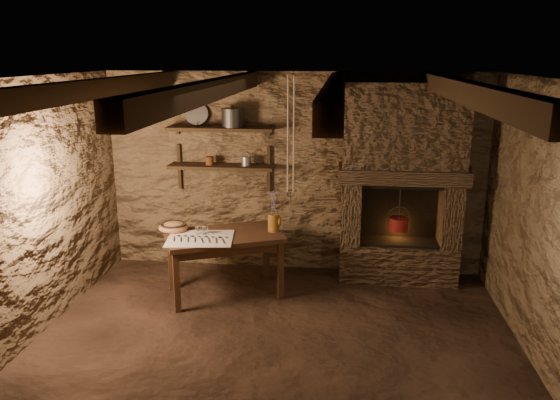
# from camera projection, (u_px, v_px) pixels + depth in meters

# --- Properties ---
(floor) EXTENTS (4.50, 4.50, 0.00)m
(floor) POSITION_uv_depth(u_px,v_px,m) (273.00, 350.00, 4.93)
(floor) COLOR black
(floor) RESTS_ON ground
(back_wall) EXTENTS (4.50, 0.04, 2.40)m
(back_wall) POSITION_uv_depth(u_px,v_px,m) (294.00, 174.00, 6.54)
(back_wall) COLOR #4B3823
(back_wall) RESTS_ON floor
(front_wall) EXTENTS (4.50, 0.04, 2.40)m
(front_wall) POSITION_uv_depth(u_px,v_px,m) (222.00, 344.00, 2.70)
(front_wall) COLOR #4B3823
(front_wall) RESTS_ON floor
(left_wall) EXTENTS (0.04, 4.00, 2.40)m
(left_wall) POSITION_uv_depth(u_px,v_px,m) (23.00, 215.00, 4.87)
(left_wall) COLOR #4B3823
(left_wall) RESTS_ON floor
(right_wall) EXTENTS (0.04, 4.00, 2.40)m
(right_wall) POSITION_uv_depth(u_px,v_px,m) (551.00, 233.00, 4.38)
(right_wall) COLOR #4B3823
(right_wall) RESTS_ON floor
(ceiling) EXTENTS (4.50, 4.00, 0.04)m
(ceiling) POSITION_uv_depth(u_px,v_px,m) (272.00, 79.00, 4.31)
(ceiling) COLOR black
(ceiling) RESTS_ON back_wall
(beam_far_left) EXTENTS (0.14, 3.95, 0.16)m
(beam_far_left) POSITION_uv_depth(u_px,v_px,m) (92.00, 89.00, 4.50)
(beam_far_left) COLOR black
(beam_far_left) RESTS_ON ceiling
(beam_mid_left) EXTENTS (0.14, 3.95, 0.16)m
(beam_mid_left) POSITION_uv_depth(u_px,v_px,m) (211.00, 90.00, 4.39)
(beam_mid_left) COLOR black
(beam_mid_left) RESTS_ON ceiling
(beam_mid_right) EXTENTS (0.14, 3.95, 0.16)m
(beam_mid_right) POSITION_uv_depth(u_px,v_px,m) (335.00, 91.00, 4.28)
(beam_mid_right) COLOR black
(beam_mid_right) RESTS_ON ceiling
(beam_far_right) EXTENTS (0.14, 3.95, 0.16)m
(beam_far_right) POSITION_uv_depth(u_px,v_px,m) (467.00, 92.00, 4.17)
(beam_far_right) COLOR black
(beam_far_right) RESTS_ON ceiling
(shelf_lower) EXTENTS (1.25, 0.30, 0.04)m
(shelf_lower) POSITION_uv_depth(u_px,v_px,m) (221.00, 167.00, 6.46)
(shelf_lower) COLOR black
(shelf_lower) RESTS_ON back_wall
(shelf_upper) EXTENTS (1.25, 0.30, 0.04)m
(shelf_upper) POSITION_uv_depth(u_px,v_px,m) (220.00, 129.00, 6.34)
(shelf_upper) COLOR black
(shelf_upper) RESTS_ON back_wall
(hearth) EXTENTS (1.43, 0.51, 2.30)m
(hearth) POSITION_uv_depth(u_px,v_px,m) (402.00, 178.00, 6.18)
(hearth) COLOR #3D2E1E
(hearth) RESTS_ON floor
(work_table) EXTENTS (1.41, 1.13, 0.70)m
(work_table) POSITION_uv_depth(u_px,v_px,m) (225.00, 262.00, 5.99)
(work_table) COLOR black
(work_table) RESTS_ON floor
(linen_cloth) EXTENTS (0.75, 0.63, 0.01)m
(linen_cloth) POSITION_uv_depth(u_px,v_px,m) (200.00, 238.00, 5.75)
(linen_cloth) COLOR silver
(linen_cloth) RESTS_ON work_table
(pewter_cutlery_row) EXTENTS (0.60, 0.29, 0.01)m
(pewter_cutlery_row) POSITION_uv_depth(u_px,v_px,m) (200.00, 238.00, 5.72)
(pewter_cutlery_row) COLOR gray
(pewter_cutlery_row) RESTS_ON linen_cloth
(drinking_glasses) EXTENTS (0.22, 0.07, 0.09)m
(drinking_glasses) POSITION_uv_depth(u_px,v_px,m) (205.00, 230.00, 5.86)
(drinking_glasses) COLOR white
(drinking_glasses) RESTS_ON linen_cloth
(stoneware_jug) EXTENTS (0.15, 0.14, 0.45)m
(stoneware_jug) POSITION_uv_depth(u_px,v_px,m) (274.00, 214.00, 5.95)
(stoneware_jug) COLOR #8D571B
(stoneware_jug) RESTS_ON work_table
(wooden_bowl) EXTENTS (0.34, 0.34, 0.11)m
(wooden_bowl) POSITION_uv_depth(u_px,v_px,m) (173.00, 227.00, 6.00)
(wooden_bowl) COLOR #A46B47
(wooden_bowl) RESTS_ON work_table
(iron_stockpot) EXTENTS (0.32, 0.32, 0.20)m
(iron_stockpot) POSITION_uv_depth(u_px,v_px,m) (233.00, 119.00, 6.29)
(iron_stockpot) COLOR #2E2C29
(iron_stockpot) RESTS_ON shelf_upper
(tin_pan) EXTENTS (0.28, 0.15, 0.27)m
(tin_pan) POSITION_uv_depth(u_px,v_px,m) (197.00, 114.00, 6.43)
(tin_pan) COLOR #A9A9A3
(tin_pan) RESTS_ON shelf_upper
(small_kettle) EXTENTS (0.17, 0.13, 0.16)m
(small_kettle) POSITION_uv_depth(u_px,v_px,m) (246.00, 161.00, 6.40)
(small_kettle) COLOR #A9A9A3
(small_kettle) RESTS_ON shelf_lower
(rusty_tin) EXTENTS (0.10, 0.10, 0.10)m
(rusty_tin) POSITION_uv_depth(u_px,v_px,m) (210.00, 161.00, 6.45)
(rusty_tin) COLOR #4F260F
(rusty_tin) RESTS_ON shelf_lower
(red_pot) EXTENTS (0.29, 0.29, 0.54)m
(red_pot) POSITION_uv_depth(u_px,v_px,m) (399.00, 223.00, 6.26)
(red_pot) COLOR maroon
(red_pot) RESTS_ON hearth
(hanging_ropes) EXTENTS (0.08, 0.08, 1.20)m
(hanging_ropes) POSITION_uv_depth(u_px,v_px,m) (291.00, 135.00, 5.47)
(hanging_ropes) COLOR tan
(hanging_ropes) RESTS_ON ceiling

